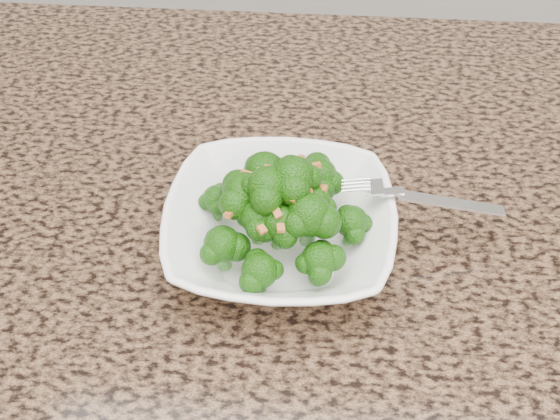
# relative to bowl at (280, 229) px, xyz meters

# --- Properties ---
(granite_counter) EXTENTS (1.64, 1.04, 0.03)m
(granite_counter) POSITION_rel_bowl_xyz_m (0.03, -0.09, -0.04)
(granite_counter) COLOR brown
(granite_counter) RESTS_ON cabinet
(bowl) EXTENTS (0.21, 0.21, 0.05)m
(bowl) POSITION_rel_bowl_xyz_m (0.00, 0.00, 0.00)
(bowl) COLOR white
(bowl) RESTS_ON granite_counter
(broccoli_pile) EXTENTS (0.18, 0.18, 0.06)m
(broccoli_pile) POSITION_rel_bowl_xyz_m (-0.00, 0.00, 0.06)
(broccoli_pile) COLOR #195309
(broccoli_pile) RESTS_ON bowl
(garlic_topping) EXTENTS (0.11, 0.11, 0.01)m
(garlic_topping) POSITION_rel_bowl_xyz_m (-0.00, 0.00, 0.09)
(garlic_topping) COLOR #B76A2C
(garlic_topping) RESTS_ON broccoli_pile
(fork) EXTENTS (0.17, 0.04, 0.01)m
(fork) POSITION_rel_bowl_xyz_m (0.10, 0.02, 0.03)
(fork) COLOR silver
(fork) RESTS_ON bowl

